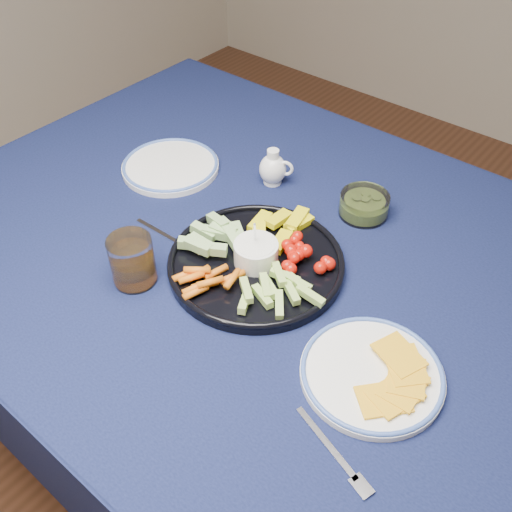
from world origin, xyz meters
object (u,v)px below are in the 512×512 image
Objects in this scene: creamer_pitcher at (273,169)px; juice_tumbler at (133,263)px; crudite_platter at (255,260)px; cheese_plate at (372,372)px; dining_table at (304,301)px; side_plate_extra at (170,166)px; pickle_bowl at (364,206)px.

juice_tumbler reaches higher than creamer_pitcher.
creamer_pitcher is 0.87× the size of juice_tumbler.
crudite_platter is 1.47× the size of cheese_plate.
dining_table is 0.32m from creamer_pitcher.
pickle_bowl is at bearing 18.07° from side_plate_extra.
juice_tumbler reaches higher than side_plate_extra.
dining_table is 0.24m from pickle_bowl.
juice_tumbler reaches higher than cheese_plate.
side_plate_extra is (-0.44, 0.07, 0.10)m from dining_table.
crudite_platter is 0.28m from pickle_bowl.
crudite_platter is at bearing -105.23° from pickle_bowl.
juice_tumbler is at bearing -168.72° from cheese_plate.
dining_table is 17.37× the size of juice_tumbler.
cheese_plate is at bearing -56.51° from pickle_bowl.
crudite_platter is 0.31m from cheese_plate.
cheese_plate reaches higher than dining_table.
crudite_platter is 3.26× the size of pickle_bowl.
juice_tumbler reaches higher than dining_table.
cheese_plate reaches higher than side_plate_extra.
creamer_pitcher is 0.55m from cheese_plate.
pickle_bowl reaches higher than side_plate_extra.
side_plate_extra is at bearing 160.36° from crudite_platter.
cheese_plate is 0.69m from side_plate_extra.
dining_table is 0.15m from crudite_platter.
dining_table is 0.46m from side_plate_extra.
juice_tumbler is (-0.45, -0.09, 0.03)m from cheese_plate.
juice_tumbler is 0.43× the size of side_plate_extra.
crudite_platter reaches higher than creamer_pitcher.
crudite_platter reaches higher than pickle_bowl.
side_plate_extra is (-0.36, 0.13, -0.01)m from crudite_platter.
creamer_pitcher is at bearing 121.13° from crudite_platter.
dining_table is at bearing 34.75° from crudite_platter.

